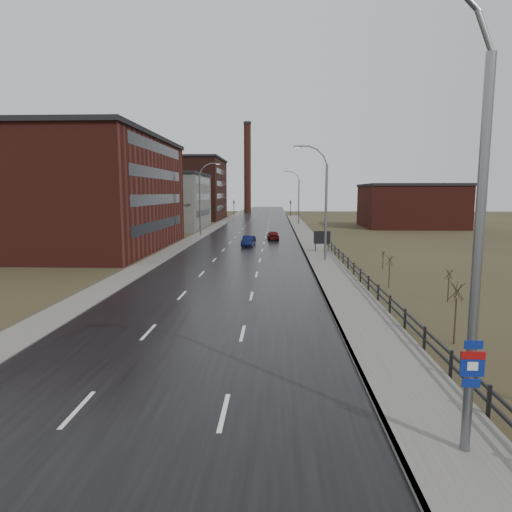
# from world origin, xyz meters

# --- Properties ---
(ground) EXTENTS (320.00, 320.00, 0.00)m
(ground) POSITION_xyz_m (0.00, 0.00, 0.00)
(ground) COLOR #2D2819
(ground) RESTS_ON ground
(road) EXTENTS (14.00, 300.00, 0.06)m
(road) POSITION_xyz_m (0.00, 60.00, 0.03)
(road) COLOR black
(road) RESTS_ON ground
(sidewalk_right) EXTENTS (3.20, 180.00, 0.18)m
(sidewalk_right) POSITION_xyz_m (8.60, 35.00, 0.09)
(sidewalk_right) COLOR #595651
(sidewalk_right) RESTS_ON ground
(curb_right) EXTENTS (0.16, 180.00, 0.18)m
(curb_right) POSITION_xyz_m (7.08, 35.00, 0.09)
(curb_right) COLOR slate
(curb_right) RESTS_ON ground
(sidewalk_left) EXTENTS (2.40, 260.00, 0.12)m
(sidewalk_left) POSITION_xyz_m (-8.20, 60.00, 0.06)
(sidewalk_left) COLOR #595651
(sidewalk_left) RESTS_ON ground
(warehouse_near) EXTENTS (22.44, 28.56, 13.50)m
(warehouse_near) POSITION_xyz_m (-20.99, 45.00, 6.76)
(warehouse_near) COLOR #471914
(warehouse_near) RESTS_ON ground
(warehouse_mid) EXTENTS (16.32, 20.40, 10.50)m
(warehouse_mid) POSITION_xyz_m (-17.99, 78.00, 5.26)
(warehouse_mid) COLOR slate
(warehouse_mid) RESTS_ON ground
(warehouse_far) EXTENTS (26.52, 24.48, 15.50)m
(warehouse_far) POSITION_xyz_m (-22.99, 108.00, 7.76)
(warehouse_far) COLOR #331611
(warehouse_far) RESTS_ON ground
(building_right) EXTENTS (18.36, 16.32, 8.50)m
(building_right) POSITION_xyz_m (30.30, 82.00, 4.26)
(building_right) COLOR #471914
(building_right) RESTS_ON ground
(smokestack) EXTENTS (2.70, 2.70, 30.70)m
(smokestack) POSITION_xyz_m (-6.00, 150.00, 15.50)
(smokestack) COLOR #331611
(smokestack) RESTS_ON ground
(streetlight_main) EXTENTS (3.91, 0.29, 12.11)m
(streetlight_main) POSITION_xyz_m (8.47, 2.00, 6.06)
(streetlight_main) COLOR slate
(streetlight_main) RESTS_ON ground
(streetlight_right_mid) EXTENTS (3.36, 0.28, 11.35)m
(streetlight_right_mid) POSITION_xyz_m (8.50, 36.00, 5.84)
(streetlight_right_mid) COLOR slate
(streetlight_right_mid) RESTS_ON ground
(streetlight_left) EXTENTS (3.36, 0.28, 11.35)m
(streetlight_left) POSITION_xyz_m (-7.70, 62.00, 5.84)
(streetlight_left) COLOR slate
(streetlight_left) RESTS_ON ground
(streetlight_right_far) EXTENTS (3.36, 0.28, 11.35)m
(streetlight_right_far) POSITION_xyz_m (8.50, 90.00, 5.84)
(streetlight_right_far) COLOR slate
(streetlight_right_far) RESTS_ON ground
(guardrail) EXTENTS (0.10, 53.05, 1.10)m
(guardrail) POSITION_xyz_m (10.30, 18.31, 0.71)
(guardrail) COLOR black
(guardrail) RESTS_ON ground
(shrub_c) EXTENTS (0.67, 0.71, 2.85)m
(shrub_c) POSITION_xyz_m (11.96, 11.03, 1.52)
(shrub_c) COLOR #382D23
(shrub_c) RESTS_ON ground
(shrub_d) EXTENTS (0.50, 0.52, 2.08)m
(shrub_d) POSITION_xyz_m (14.68, 19.17, 1.10)
(shrub_d) COLOR #382D23
(shrub_d) RESTS_ON ground
(shrub_e) EXTENTS (0.56, 0.59, 2.36)m
(shrub_e) POSITION_xyz_m (12.02, 23.25, 1.25)
(shrub_e) COLOR #382D23
(shrub_e) RESTS_ON ground
(shrub_f) EXTENTS (0.38, 0.40, 1.56)m
(shrub_f) POSITION_xyz_m (13.57, 31.91, 0.83)
(shrub_f) COLOR #382D23
(shrub_f) RESTS_ON ground
(billboard) EXTENTS (1.88, 0.17, 2.50)m
(billboard) POSITION_xyz_m (9.10, 42.25, 1.68)
(billboard) COLOR black
(billboard) RESTS_ON ground
(traffic_light_left) EXTENTS (0.58, 2.73, 5.30)m
(traffic_light_left) POSITION_xyz_m (-8.00, 120.00, 4.60)
(traffic_light_left) COLOR black
(traffic_light_left) RESTS_ON ground
(traffic_light_right) EXTENTS (0.58, 2.73, 5.30)m
(traffic_light_right) POSITION_xyz_m (8.00, 120.00, 4.60)
(traffic_light_right) COLOR black
(traffic_light_right) RESTS_ON ground
(car_near) EXTENTS (1.72, 4.11, 1.32)m
(car_near) POSITION_xyz_m (0.43, 48.10, 0.66)
(car_near) COLOR #0A1036
(car_near) RESTS_ON ground
(car_far) EXTENTS (1.85, 4.04, 1.34)m
(car_far) POSITION_xyz_m (3.51, 56.13, 0.67)
(car_far) COLOR #4E0D0D
(car_far) RESTS_ON ground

